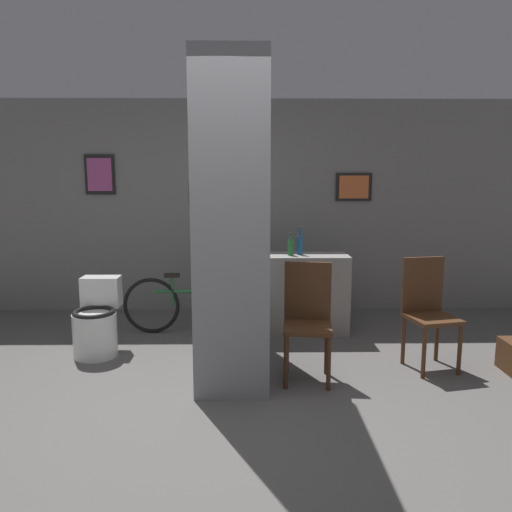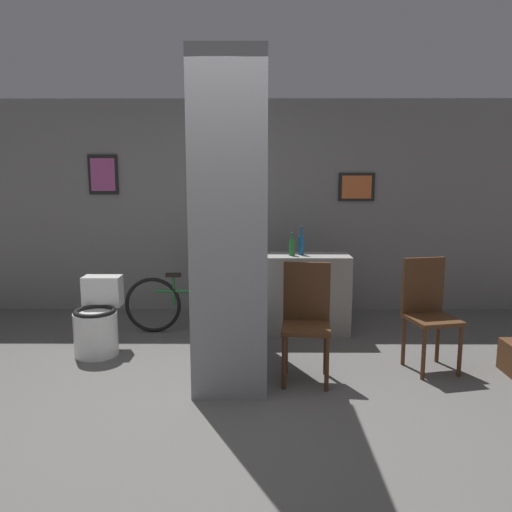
% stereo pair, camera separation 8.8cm
% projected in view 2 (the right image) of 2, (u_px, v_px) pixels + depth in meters
% --- Properties ---
extents(ground_plane, '(14.00, 14.00, 0.00)m').
position_uv_depth(ground_plane, '(219.00, 400.00, 3.80)').
color(ground_plane, '#5B5956').
extents(wall_back, '(8.00, 0.09, 2.60)m').
position_uv_depth(wall_back, '(234.00, 207.00, 6.19)').
color(wall_back, gray).
rests_on(wall_back, ground_plane).
extents(pillar_center, '(0.61, 1.24, 2.60)m').
position_uv_depth(pillar_center, '(232.00, 223.00, 4.20)').
color(pillar_center, gray).
rests_on(pillar_center, ground_plane).
extents(counter_shelf, '(1.32, 0.44, 0.85)m').
position_uv_depth(counter_shelf, '(287.00, 294.00, 5.39)').
color(counter_shelf, gray).
rests_on(counter_shelf, ground_plane).
extents(toilet, '(0.41, 0.57, 0.71)m').
position_uv_depth(toilet, '(97.00, 322.00, 4.77)').
color(toilet, white).
rests_on(toilet, ground_plane).
extents(chair_near_pillar, '(0.43, 0.43, 0.98)m').
position_uv_depth(chair_near_pillar, '(306.00, 317.00, 4.14)').
color(chair_near_pillar, '#4C2D19').
rests_on(chair_near_pillar, ground_plane).
extents(chair_by_doorway, '(0.47, 0.47, 0.98)m').
position_uv_depth(chair_by_doorway, '(428.00, 309.00, 4.38)').
color(chair_by_doorway, '#4C2D19').
rests_on(chair_by_doorway, ground_plane).
extents(bicycle, '(1.52, 0.42, 0.66)m').
position_uv_depth(bicycle, '(195.00, 304.00, 5.40)').
color(bicycle, black).
rests_on(bicycle, ground_plane).
extents(bottle_tall, '(0.06, 0.06, 0.31)m').
position_uv_depth(bottle_tall, '(301.00, 244.00, 5.32)').
color(bottle_tall, '#19598C').
rests_on(bottle_tall, counter_shelf).
extents(bottle_short, '(0.06, 0.06, 0.25)m').
position_uv_depth(bottle_short, '(292.00, 247.00, 5.28)').
color(bottle_short, '#267233').
rests_on(bottle_short, counter_shelf).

